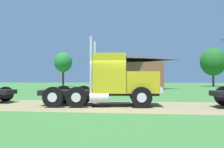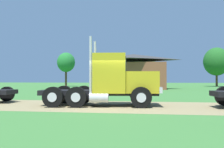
{
  "view_description": "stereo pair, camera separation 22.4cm",
  "coord_description": "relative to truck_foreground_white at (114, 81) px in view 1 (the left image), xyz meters",
  "views": [
    {
      "loc": [
        2.02,
        -13.91,
        1.49
      ],
      "look_at": [
        -0.01,
        0.69,
        1.82
      ],
      "focal_mm": 39.97,
      "sensor_mm": 36.0,
      "label": 1
    },
    {
      "loc": [
        2.24,
        -13.88,
        1.49
      ],
      "look_at": [
        -0.01,
        0.69,
        1.82
      ],
      "focal_mm": 39.97,
      "sensor_mm": 36.0,
      "label": 2
    }
  ],
  "objects": [
    {
      "name": "ground_plane",
      "position": [
        -0.15,
        -0.2,
        -1.38
      ],
      "size": [
        200.0,
        200.0,
        0.0
      ],
      "primitive_type": "plane",
      "color": "#3D7735"
    },
    {
      "name": "dirt_track",
      "position": [
        -0.15,
        -0.2,
        -1.37
      ],
      "size": [
        120.0,
        5.99,
        0.01
      ],
      "primitive_type": "cube",
      "color": "#928258",
      "rests_on": "ground_plane"
    },
    {
      "name": "truck_foreground_white",
      "position": [
        0.0,
        0.0,
        0.0
      ],
      "size": [
        6.94,
        3.2,
        3.83
      ],
      "color": "black",
      "rests_on": "ground_plane"
    },
    {
      "name": "shed_building",
      "position": [
        -0.67,
        25.96,
        1.3
      ],
      "size": [
        11.11,
        7.9,
        5.57
      ],
      "color": "brown",
      "rests_on": "ground_plane"
    },
    {
      "name": "tree_left",
      "position": [
        -15.79,
        37.0,
        3.75
      ],
      "size": [
        3.8,
        3.8,
        7.26
      ],
      "color": "#513823",
      "rests_on": "ground_plane"
    },
    {
      "name": "tree_mid",
      "position": [
        1.24,
        35.71,
        2.79
      ],
      "size": [
        3.71,
        3.71,
        6.23
      ],
      "color": "#513823",
      "rests_on": "ground_plane"
    },
    {
      "name": "tree_right",
      "position": [
        15.85,
        41.05,
        3.88
      ],
      "size": [
        5.38,
        5.38,
        8.23
      ],
      "color": "#513823",
      "rests_on": "ground_plane"
    }
  ]
}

